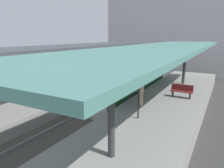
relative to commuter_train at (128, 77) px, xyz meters
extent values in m
plane|color=#383835|center=(0.00, -4.70, -1.73)|extent=(80.00, 80.00, 0.00)
cube|color=gray|center=(-3.80, -4.70, -1.23)|extent=(4.40, 28.00, 1.00)
cube|color=gray|center=(3.80, -4.70, -1.23)|extent=(4.40, 28.00, 1.00)
cube|color=#4C4742|center=(0.00, -4.70, -1.63)|extent=(3.20, 28.00, 0.20)
cube|color=slate|center=(-0.72, -4.70, -1.46)|extent=(0.08, 28.00, 0.14)
cube|color=slate|center=(0.72, -4.70, -1.46)|extent=(0.08, 28.00, 0.14)
cube|color=#2D5633|center=(0.00, 0.03, -0.08)|extent=(2.70, 11.38, 2.90)
cube|color=silver|center=(0.00, -5.69, -0.23)|extent=(2.65, 0.08, 2.60)
cube|color=black|center=(-1.37, 0.03, 0.27)|extent=(0.04, 10.47, 0.76)
cube|color=black|center=(1.37, 0.03, 0.27)|extent=(0.04, 10.47, 0.76)
cube|color=#515156|center=(0.00, 0.03, 1.47)|extent=(2.16, 10.81, 0.20)
cylinder|color=#333335|center=(-3.80, 3.00, 0.83)|extent=(0.24, 0.24, 3.11)
cube|color=#3D4247|center=(-3.80, -3.30, 2.46)|extent=(4.18, 21.00, 0.16)
cylinder|color=#333335|center=(3.80, -9.60, 0.91)|extent=(0.24, 0.24, 3.28)
cylinder|color=#333335|center=(3.80, 3.00, 0.91)|extent=(0.24, 0.24, 3.28)
cube|color=slate|center=(3.80, -3.30, 2.63)|extent=(4.18, 21.00, 0.16)
cube|color=black|center=(3.94, -1.39, -0.53)|extent=(0.08, 0.32, 0.40)
cube|color=black|center=(5.04, -1.39, -0.53)|extent=(0.08, 0.32, 0.40)
cube|color=maroon|center=(4.49, -1.39, -0.30)|extent=(1.40, 0.40, 0.06)
cube|color=maroon|center=(4.49, -1.21, -0.07)|extent=(1.40, 0.06, 0.40)
cylinder|color=#262628|center=(3.35, -6.09, 0.37)|extent=(0.08, 0.08, 2.20)
cube|color=navy|center=(3.35, -6.09, 1.32)|extent=(0.90, 0.06, 0.32)
cylinder|color=#998460|center=(2.74, -4.23, -0.32)|extent=(0.28, 0.28, 0.81)
cylinder|color=#998460|center=(2.74, -4.23, 0.42)|extent=(0.36, 0.36, 0.68)
sphere|color=beige|center=(2.74, -4.23, 0.87)|extent=(0.22, 0.22, 0.22)
cylinder|color=#386B3D|center=(-2.19, -6.03, -0.31)|extent=(0.28, 0.28, 0.84)
cylinder|color=#998460|center=(-2.19, -6.03, 0.41)|extent=(0.36, 0.36, 0.59)
sphere|color=beige|center=(-2.19, -6.03, 0.81)|extent=(0.22, 0.22, 0.22)
cube|color=#B7B2B7|center=(0.01, 15.30, 3.77)|extent=(18.00, 6.00, 11.00)
camera|label=1|loc=(6.87, -15.09, 3.23)|focal=33.21mm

